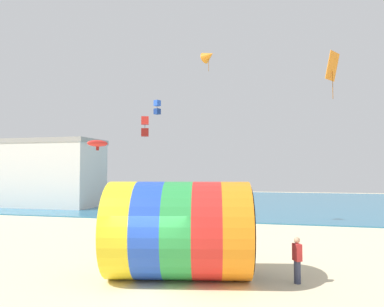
% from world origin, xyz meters
% --- Properties ---
extents(ground_plane, '(120.00, 120.00, 0.00)m').
position_xyz_m(ground_plane, '(0.00, 0.00, 0.00)').
color(ground_plane, beige).
extents(sea, '(120.00, 40.00, 0.10)m').
position_xyz_m(sea, '(0.00, 36.68, 0.05)').
color(sea, teal).
rests_on(sea, ground).
extents(giant_inflatable_tube, '(5.87, 4.57, 3.59)m').
position_xyz_m(giant_inflatable_tube, '(0.56, 1.68, 1.80)').
color(giant_inflatable_tube, yellow).
rests_on(giant_inflatable_tube, ground).
extents(kite_handler, '(0.36, 0.42, 1.64)m').
position_xyz_m(kite_handler, '(4.80, 2.10, 0.83)').
color(kite_handler, '#383D56').
rests_on(kite_handler, ground).
extents(kite_red_box, '(0.58, 0.58, 1.29)m').
position_xyz_m(kite_red_box, '(-3.91, 9.52, 6.71)').
color(kite_red_box, red).
extents(kite_red_parafoil, '(1.58, 1.49, 0.83)m').
position_xyz_m(kite_red_parafoil, '(-9.02, 13.08, 6.01)').
color(kite_red_parafoil, red).
extents(kite_orange_diamond, '(0.76, 0.95, 2.25)m').
position_xyz_m(kite_orange_diamond, '(6.66, 6.94, 8.99)').
color(kite_orange_diamond, orange).
extents(kite_blue_box, '(0.58, 0.58, 1.23)m').
position_xyz_m(kite_blue_box, '(-5.78, 17.03, 9.21)').
color(kite_blue_box, blue).
extents(kite_orange_delta, '(1.29, 1.23, 1.64)m').
position_xyz_m(kite_orange_delta, '(-0.94, 14.50, 12.37)').
color(kite_orange_delta, orange).
extents(promenade_building, '(10.27, 5.95, 7.39)m').
position_xyz_m(promenade_building, '(-20.32, 24.11, 3.70)').
color(promenade_building, silver).
rests_on(promenade_building, ground).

